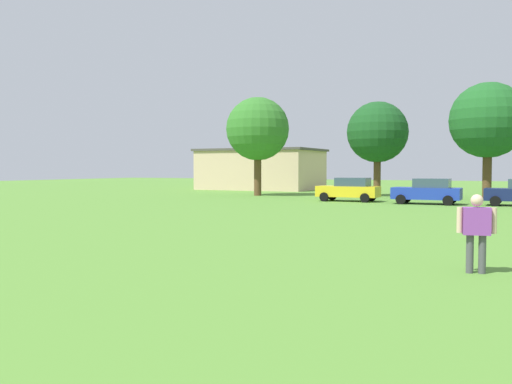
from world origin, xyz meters
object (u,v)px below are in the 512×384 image
object	(u,v)px
adult_bystander	(476,227)
tree_far_left	(258,129)
tree_left	(378,132)
parked_car_yellow_0	(349,189)
parked_car_blue_1	(428,191)
tree_center_left	(488,121)

from	to	relation	value
adult_bystander	tree_far_left	bearing A→B (deg)	-67.19
tree_far_left	tree_left	bearing A→B (deg)	19.42
adult_bystander	parked_car_yellow_0	bearing A→B (deg)	-78.58
parked_car_blue_1	tree_center_left	size ratio (longest dim) A/B	0.50
parked_car_blue_1	tree_center_left	world-z (taller)	tree_center_left
parked_car_blue_1	tree_far_left	distance (m)	16.48
parked_car_yellow_0	tree_far_left	bearing A→B (deg)	-25.24
parked_car_yellow_0	tree_center_left	bearing A→B (deg)	-144.85
parked_car_blue_1	tree_center_left	distance (m)	8.99
tree_far_left	tree_left	world-z (taller)	tree_far_left
parked_car_yellow_0	parked_car_blue_1	world-z (taller)	same
tree_far_left	parked_car_blue_1	bearing A→B (deg)	-19.04
parked_car_yellow_0	parked_car_blue_1	xyz separation A→B (m)	(5.50, -0.71, 0.00)
tree_far_left	adult_bystander	bearing A→B (deg)	-55.88
parked_car_blue_1	tree_left	bearing A→B (deg)	-57.31
tree_far_left	tree_center_left	size ratio (longest dim) A/B	0.97
parked_car_blue_1	tree_left	distance (m)	11.02
adult_bystander	tree_left	world-z (taller)	tree_left
adult_bystander	parked_car_blue_1	xyz separation A→B (m)	(-4.85, 24.01, -0.20)
parked_car_yellow_0	tree_far_left	xyz separation A→B (m)	(-9.40, 4.43, 4.81)
tree_far_left	tree_center_left	world-z (taller)	tree_center_left
parked_car_yellow_0	tree_far_left	size ratio (longest dim) A/B	0.51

